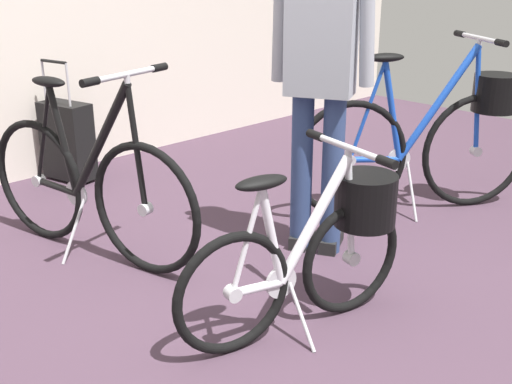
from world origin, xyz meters
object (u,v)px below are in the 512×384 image
Objects in this scene: display_bike_left at (435,135)px; display_bike_right at (88,186)px; visitor_near_wall at (321,62)px; rolling_suitcase at (67,140)px; folding_bike_foreground at (322,240)px.

display_bike_right is at bearing 153.96° from display_bike_left.
display_bike_right is at bearing 138.63° from visitor_near_wall.
display_bike_left is at bearing -57.24° from rolling_suitcase.
display_bike_right is at bearing -113.66° from rolling_suitcase.
folding_bike_foreground is 0.94m from visitor_near_wall.
display_bike_left is at bearing 14.29° from folding_bike_foreground.
display_bike_left reaches higher than display_bike_right.
folding_bike_foreground is at bearing -93.79° from rolling_suitcase.
display_bike_right is 0.81× the size of visitor_near_wall.
display_bike_left is 2.00m from display_bike_right.
visitor_near_wall reaches higher than folding_bike_foreground.
visitor_near_wall reaches higher than rolling_suitcase.
rolling_suitcase is at bearing 66.34° from display_bike_right.
display_bike_right reaches higher than rolling_suitcase.
rolling_suitcase is (0.50, 1.14, -0.09)m from display_bike_right.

